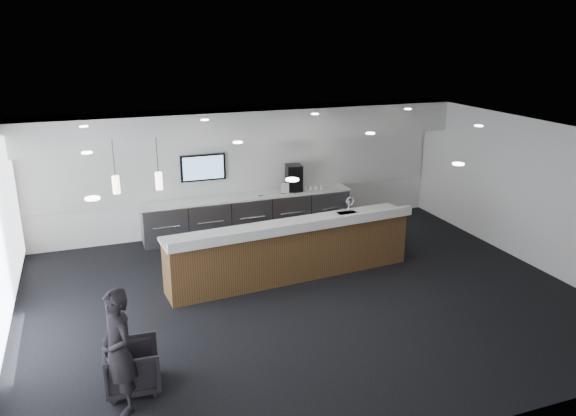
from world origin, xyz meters
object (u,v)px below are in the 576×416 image
object	(u,v)px
service_counter	(292,250)
armchair	(133,366)
lounge_guest	(118,352)
coffee_machine	(294,178)

from	to	relation	value
service_counter	armchair	bearing A→B (deg)	-146.02
armchair	lounge_guest	world-z (taller)	lounge_guest
coffee_machine	armchair	xyz separation A→B (m)	(-4.39, -5.39, -0.94)
coffee_machine	lounge_guest	world-z (taller)	lounge_guest
coffee_machine	lounge_guest	size ratio (longest dim) A/B	0.38
coffee_machine	lounge_guest	xyz separation A→B (m)	(-4.56, -5.79, -0.43)
armchair	lounge_guest	xyz separation A→B (m)	(-0.17, -0.40, 0.50)
coffee_machine	armchair	size ratio (longest dim) A/B	0.88
armchair	service_counter	bearing A→B (deg)	-47.42
service_counter	lounge_guest	world-z (taller)	lounge_guest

